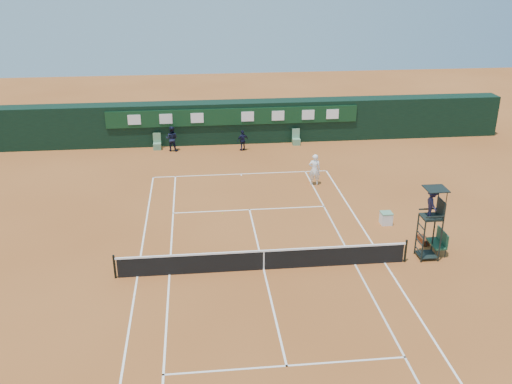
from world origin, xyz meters
TOP-DOWN VIEW (x-y plane):
  - ground at (0.00, 0.00)m, footprint 90.00×90.00m
  - court_lines at (0.00, 0.00)m, footprint 11.05×23.85m
  - tennis_net at (0.00, 0.00)m, footprint 12.90×0.10m
  - back_wall at (0.00, 18.74)m, footprint 40.00×1.65m
  - linesman_chair_left at (-5.50, 17.48)m, footprint 0.55×0.50m
  - linesman_chair_right at (4.50, 17.48)m, footprint 0.55×0.50m
  - umpire_chair at (7.51, 0.28)m, footprint 0.96×0.95m
  - player_bench at (8.25, 0.71)m, footprint 0.55×1.20m
  - tennis_bag at (7.93, 1.68)m, footprint 0.38×0.78m
  - cooler at (6.80, 3.90)m, footprint 0.57×0.57m
  - tennis_ball at (-1.47, 6.02)m, footprint 0.06×0.06m
  - player at (4.22, 9.64)m, footprint 0.74×0.52m
  - ball_kid_left at (-4.43, 17.03)m, footprint 1.01×0.87m
  - ball_kid_right at (0.52, 16.58)m, footprint 0.93×0.64m

SIDE VIEW (x-z plane):
  - ground at x=0.00m, z-range 0.00..0.00m
  - court_lines at x=0.00m, z-range 0.00..0.01m
  - tennis_ball at x=-1.47m, z-range 0.00..0.06m
  - tennis_bag at x=7.93m, z-range 0.00..0.28m
  - linesman_chair_left at x=-5.50m, z-range -0.26..0.89m
  - linesman_chair_right at x=4.50m, z-range -0.26..0.89m
  - cooler at x=6.80m, z-range 0.00..0.65m
  - tennis_net at x=0.00m, z-range -0.04..1.06m
  - player_bench at x=8.25m, z-range 0.05..1.15m
  - ball_kid_right at x=0.52m, z-range 0.00..1.47m
  - ball_kid_left at x=-4.43m, z-range 0.00..1.78m
  - player at x=4.22m, z-range 0.00..1.92m
  - back_wall at x=0.00m, z-range 0.01..3.01m
  - umpire_chair at x=7.51m, z-range 0.75..4.17m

